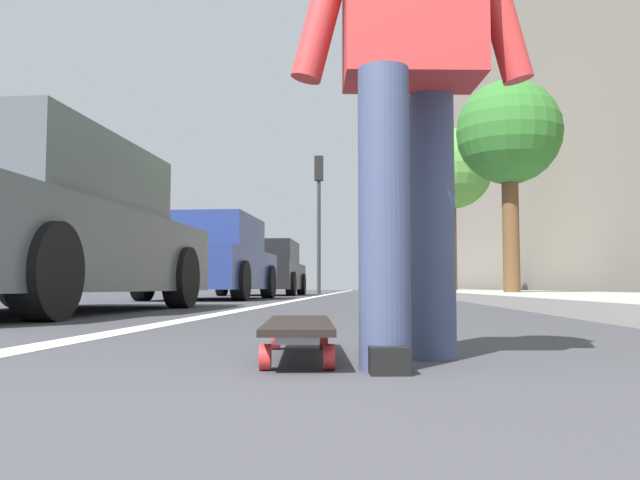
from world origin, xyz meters
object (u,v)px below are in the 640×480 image
parked_car_near (30,230)px  parked_car_mid (211,260)px  street_tree_mid (509,135)px  traffic_light (319,199)px  skater_person (410,44)px  skateboard (299,328)px  parked_car_far (264,270)px  street_tree_far (452,169)px

parked_car_near → parked_car_mid: 6.28m
street_tree_mid → traffic_light: bearing=25.6°
parked_car_near → skater_person: bearing=-139.8°
parked_car_near → street_tree_mid: bearing=-38.3°
skateboard → street_tree_mid: 11.29m
parked_car_near → parked_car_mid: bearing=-0.9°
skateboard → skater_person: skater_person is taller
traffic_light → street_tree_mid: size_ratio=1.09×
traffic_light → skater_person: bearing=-174.9°
parked_car_far → street_tree_mid: size_ratio=1.00×
parked_car_far → street_tree_far: bearing=-60.7°
street_tree_mid → parked_car_far: bearing=45.3°
parked_car_near → traffic_light: 16.19m
street_tree_far → parked_car_near: bearing=160.3°
parked_car_mid → skateboard: bearing=-165.0°
skater_person → parked_car_far: 16.37m
skateboard → street_tree_mid: size_ratio=0.21×
street_tree_far → traffic_light: bearing=84.8°
street_tree_far → street_tree_mid: bearing=180.0°
parked_car_mid → parked_car_far: size_ratio=0.99×
traffic_light → street_tree_mid: traffic_light is taller
street_tree_mid → street_tree_far: size_ratio=0.79×
parked_car_mid → parked_car_far: (6.21, 0.02, -0.01)m
parked_car_far → street_tree_mid: 8.09m
skateboard → traffic_light: (19.43, 1.40, 3.00)m
skater_person → parked_car_mid: skater_person is taller
skater_person → street_tree_far: bearing=-7.5°
skater_person → street_tree_mid: (10.66, -2.52, 2.14)m
skater_person → parked_car_mid: size_ratio=0.40×
street_tree_mid → street_tree_far: street_tree_far is taller
parked_car_near → parked_car_far: size_ratio=1.11×
parked_car_near → street_tree_far: (15.58, -5.57, 3.23)m
parked_car_near → traffic_light: (15.96, -1.31, 2.38)m
skater_person → street_tree_far: 19.58m
parked_car_far → parked_car_mid: bearing=-179.8°
parked_car_near → parked_car_far: 12.48m
traffic_light → skateboard: bearing=-175.9°
skateboard → street_tree_mid: street_tree_mid is taller
street_tree_mid → parked_car_near: bearing=141.7°
parked_car_far → skater_person: bearing=-169.5°
skater_person → traffic_light: 19.77m
skater_person → parked_car_far: skater_person is taller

